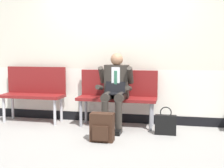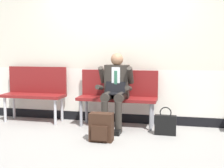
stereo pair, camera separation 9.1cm
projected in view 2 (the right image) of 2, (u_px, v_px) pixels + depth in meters
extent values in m
plane|color=gray|center=(108.00, 131.00, 4.91)|extent=(18.00, 18.00, 0.00)
cube|color=beige|center=(117.00, 22.00, 5.34)|extent=(5.84, 0.12, 1.65)
cube|color=silver|center=(117.00, 91.00, 5.48)|extent=(5.84, 0.12, 0.80)
cube|color=black|center=(117.00, 117.00, 5.53)|extent=(5.84, 0.14, 0.16)
cube|color=maroon|center=(117.00, 99.00, 5.13)|extent=(1.34, 0.42, 0.05)
cube|color=maroon|center=(119.00, 83.00, 5.28)|extent=(1.34, 0.04, 0.45)
cylinder|color=gray|center=(81.00, 113.00, 5.15)|extent=(0.05, 0.05, 0.45)
cylinder|color=gray|center=(87.00, 110.00, 5.44)|extent=(0.05, 0.05, 0.45)
cylinder|color=gray|center=(151.00, 117.00, 4.88)|extent=(0.05, 0.05, 0.45)
cylinder|color=gray|center=(153.00, 113.00, 5.17)|extent=(0.05, 0.05, 0.45)
cube|color=maroon|center=(33.00, 96.00, 5.49)|extent=(1.14, 0.42, 0.05)
cube|color=maroon|center=(37.00, 80.00, 5.63)|extent=(1.14, 0.04, 0.49)
cylinder|color=#B7B7BC|center=(5.00, 110.00, 5.48)|extent=(0.05, 0.05, 0.45)
cylinder|color=#B7B7BC|center=(14.00, 107.00, 5.77)|extent=(0.05, 0.05, 0.45)
cylinder|color=#B7B7BC|center=(55.00, 112.00, 5.26)|extent=(0.05, 0.05, 0.45)
cylinder|color=#B7B7BC|center=(62.00, 109.00, 5.55)|extent=(0.05, 0.05, 0.45)
cylinder|color=#2D2823|center=(108.00, 96.00, 4.95)|extent=(0.15, 0.40, 0.15)
cylinder|color=#2D2823|center=(105.00, 117.00, 4.80)|extent=(0.11, 0.11, 0.50)
cube|color=black|center=(104.00, 131.00, 4.76)|extent=(0.10, 0.26, 0.07)
cylinder|color=#2D2823|center=(121.00, 97.00, 4.90)|extent=(0.15, 0.40, 0.15)
cylinder|color=#2D2823|center=(118.00, 117.00, 4.75)|extent=(0.11, 0.11, 0.50)
cube|color=black|center=(117.00, 132.00, 4.71)|extent=(0.10, 0.26, 0.07)
cube|color=#2D2823|center=(117.00, 81.00, 5.10)|extent=(0.40, 0.18, 0.55)
cube|color=silver|center=(116.00, 79.00, 5.00)|extent=(0.14, 0.01, 0.39)
cube|color=#2D664C|center=(116.00, 81.00, 5.00)|extent=(0.05, 0.01, 0.33)
sphere|color=#9E7051|center=(117.00, 59.00, 5.06)|extent=(0.21, 0.21, 0.21)
cylinder|color=#2D2823|center=(102.00, 75.00, 5.07)|extent=(0.09, 0.25, 0.30)
cylinder|color=#2D2823|center=(99.00, 87.00, 4.93)|extent=(0.08, 0.27, 0.12)
cylinder|color=#2D2823|center=(130.00, 75.00, 4.96)|extent=(0.09, 0.25, 0.30)
cylinder|color=#2D2823|center=(128.00, 88.00, 4.82)|extent=(0.08, 0.27, 0.12)
cube|color=black|center=(114.00, 94.00, 4.89)|extent=(0.33, 0.22, 0.02)
cube|color=black|center=(116.00, 86.00, 5.00)|extent=(0.33, 0.08, 0.21)
cube|color=#331E14|center=(101.00, 127.00, 4.33)|extent=(0.33, 0.17, 0.41)
cube|color=#331E14|center=(99.00, 133.00, 4.24)|extent=(0.23, 0.04, 0.20)
cube|color=black|center=(165.00, 125.00, 4.65)|extent=(0.33, 0.10, 0.31)
torus|color=black|center=(166.00, 113.00, 4.63)|extent=(0.18, 0.02, 0.18)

